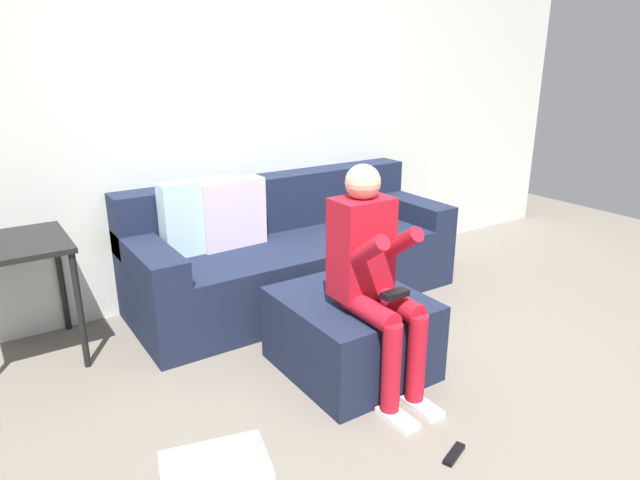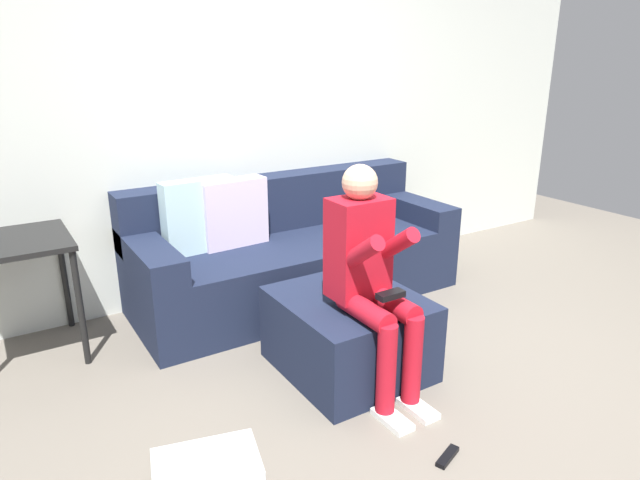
# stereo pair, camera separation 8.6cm
# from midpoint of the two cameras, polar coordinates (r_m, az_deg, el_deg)

# --- Properties ---
(ground_plane) EXTENTS (8.23, 8.23, 0.00)m
(ground_plane) POSITION_cam_midpoint_polar(r_m,az_deg,el_deg) (2.97, 14.01, -16.43)
(ground_plane) COLOR #6B6359
(wall_back) EXTENTS (6.33, 0.10, 2.70)m
(wall_back) POSITION_cam_midpoint_polar(r_m,az_deg,el_deg) (4.11, -5.62, 13.90)
(wall_back) COLOR silver
(wall_back) RESTS_ON ground_plane
(couch_sectional) EXTENTS (2.27, 0.86, 0.92)m
(couch_sectional) POSITION_cam_midpoint_polar(r_m,az_deg,el_deg) (3.96, -2.42, -1.31)
(couch_sectional) COLOR #192138
(couch_sectional) RESTS_ON ground_plane
(ottoman) EXTENTS (0.70, 0.78, 0.43)m
(ottoman) POSITION_cam_midpoint_polar(r_m,az_deg,el_deg) (3.12, 3.72, -9.46)
(ottoman) COLOR #192138
(ottoman) RESTS_ON ground_plane
(person_seated) EXTENTS (0.29, 0.63, 1.17)m
(person_seated) POSITION_cam_midpoint_polar(r_m,az_deg,el_deg) (2.78, 5.92, -3.05)
(person_seated) COLOR red
(person_seated) RESTS_ON ground_plane
(storage_bin) EXTENTS (0.48, 0.38, 0.12)m
(storage_bin) POSITION_cam_midpoint_polar(r_m,az_deg,el_deg) (2.49, -10.39, -22.30)
(storage_bin) COLOR silver
(storage_bin) RESTS_ON ground_plane
(side_table) EXTENTS (0.61, 0.61, 0.71)m
(side_table) POSITION_cam_midpoint_polar(r_m,az_deg,el_deg) (3.49, -28.31, -1.57)
(side_table) COLOR black
(side_table) RESTS_ON ground_plane
(remote_near_ottoman) EXTENTS (0.16, 0.09, 0.02)m
(remote_near_ottoman) POSITION_cam_midpoint_polar(r_m,az_deg,el_deg) (2.67, 13.83, -20.65)
(remote_near_ottoman) COLOR black
(remote_near_ottoman) RESTS_ON ground_plane
(remote_by_storage_bin) EXTENTS (0.15, 0.12, 0.02)m
(remote_by_storage_bin) POSITION_cam_midpoint_polar(r_m,az_deg,el_deg) (2.68, -8.16, -20.10)
(remote_by_storage_bin) COLOR black
(remote_by_storage_bin) RESTS_ON ground_plane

